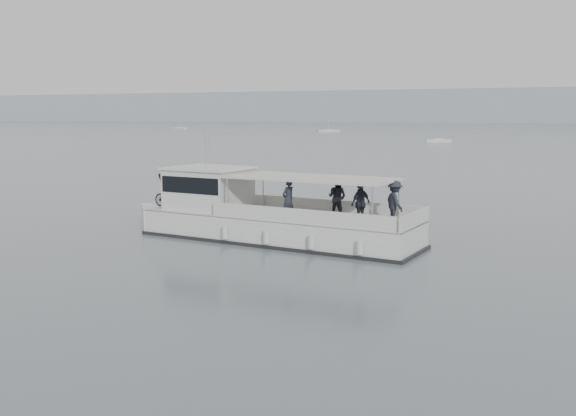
% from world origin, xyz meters
% --- Properties ---
extents(ground, '(1400.00, 1400.00, 0.00)m').
position_xyz_m(ground, '(0.00, 0.00, 0.00)').
color(ground, slate).
rests_on(ground, ground).
extents(headland, '(1400.00, 90.00, 28.00)m').
position_xyz_m(headland, '(0.00, 560.00, 14.00)').
color(headland, '#939EA8').
rests_on(headland, ground).
extents(tour_boat, '(15.44, 5.52, 6.42)m').
position_xyz_m(tour_boat, '(-0.05, -0.92, 1.05)').
color(tour_boat, white).
rests_on(tour_boat, ground).
extents(moored_fleet, '(362.39, 217.64, 9.65)m').
position_xyz_m(moored_fleet, '(14.93, 163.75, 0.36)').
color(moored_fleet, white).
rests_on(moored_fleet, ground).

